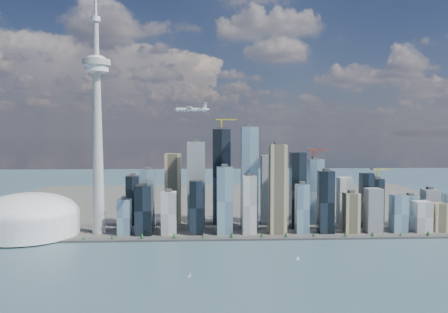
{
  "coord_description": "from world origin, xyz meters",
  "views": [
    {
      "loc": [
        -81.87,
        -602.03,
        209.98
      ],
      "look_at": [
        -40.94,
        260.0,
        164.75
      ],
      "focal_mm": 35.0,
      "sensor_mm": 36.0,
      "label": 1
    }
  ],
  "objects_px": {
    "needle_tower": "(97,121)",
    "sailboat_west": "(190,275)",
    "sailboat_east": "(298,258)",
    "dome_stadium": "(28,217)",
    "airplane": "(192,109)"
  },
  "relations": [
    {
      "from": "needle_tower",
      "to": "sailboat_west",
      "type": "distance_m",
      "value": 415.3
    },
    {
      "from": "needle_tower",
      "to": "sailboat_east",
      "type": "xyz_separation_m",
      "value": [
        374.75,
        -202.9,
        -233.16
      ]
    },
    {
      "from": "sailboat_east",
      "to": "dome_stadium",
      "type": "bearing_deg",
      "value": 149.41
    },
    {
      "from": "dome_stadium",
      "to": "sailboat_east",
      "type": "height_order",
      "value": "dome_stadium"
    },
    {
      "from": "airplane",
      "to": "dome_stadium",
      "type": "bearing_deg",
      "value": 165.33
    },
    {
      "from": "dome_stadium",
      "to": "sailboat_east",
      "type": "bearing_deg",
      "value": -20.54
    },
    {
      "from": "needle_tower",
      "to": "sailboat_west",
      "type": "relative_size",
      "value": 60.62
    },
    {
      "from": "dome_stadium",
      "to": "sailboat_west",
      "type": "xyz_separation_m",
      "value": [
        337.74,
        -271.28,
        -36.52
      ]
    },
    {
      "from": "dome_stadium",
      "to": "airplane",
      "type": "distance_m",
      "value": 411.57
    },
    {
      "from": "needle_tower",
      "to": "dome_stadium",
      "type": "distance_m",
      "value": 241.4
    },
    {
      "from": "airplane",
      "to": "sailboat_east",
      "type": "bearing_deg",
      "value": -26.52
    },
    {
      "from": "airplane",
      "to": "sailboat_west",
      "type": "bearing_deg",
      "value": -88.12
    },
    {
      "from": "dome_stadium",
      "to": "needle_tower",
      "type": "bearing_deg",
      "value": 4.09
    },
    {
      "from": "sailboat_west",
      "to": "airplane",
      "type": "bearing_deg",
      "value": 96.54
    },
    {
      "from": "airplane",
      "to": "sailboat_east",
      "type": "relative_size",
      "value": 7.94
    }
  ]
}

